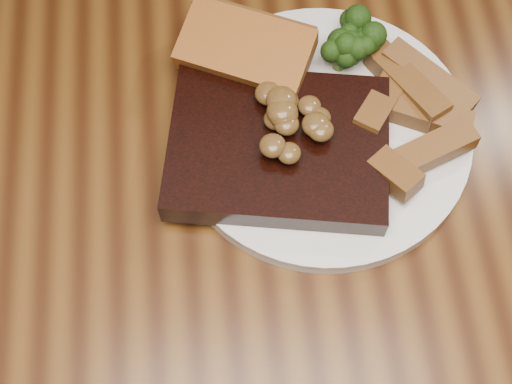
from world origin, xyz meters
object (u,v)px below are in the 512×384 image
(plate, at_px, (322,132))
(steak, at_px, (278,148))
(garlic_bread, at_px, (246,63))
(dining_table, at_px, (274,232))
(potato_wedges, at_px, (398,114))

(plate, xyz_separation_m, steak, (-0.04, -0.02, 0.02))
(steak, bearing_deg, garlic_bread, 112.29)
(garlic_bread, bearing_deg, steak, -52.63)
(dining_table, xyz_separation_m, garlic_bread, (-0.02, 0.12, 0.12))
(garlic_bread, height_order, potato_wedges, garlic_bread)
(dining_table, bearing_deg, garlic_bread, 97.44)
(steak, bearing_deg, plate, 38.16)
(plate, bearing_deg, steak, -151.92)
(dining_table, xyz_separation_m, plate, (0.05, 0.05, 0.10))
(steak, distance_m, potato_wedges, 0.11)
(dining_table, height_order, garlic_bread, garlic_bread)
(dining_table, distance_m, steak, 0.12)
(steak, distance_m, garlic_bread, 0.09)
(dining_table, relative_size, plate, 5.95)
(dining_table, height_order, steak, steak)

